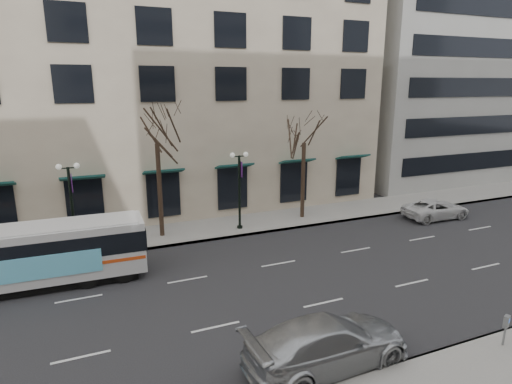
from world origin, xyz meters
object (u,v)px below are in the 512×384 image
silver_car (328,343)px  lamp_post_right (240,187)px  tree_far_right (304,129)px  lamp_post_left (72,203)px  white_pickup (436,209)px  tree_far_mid (156,127)px  city_bus (25,256)px  pay_station (506,324)px

silver_car → lamp_post_right: bearing=-11.1°
tree_far_right → lamp_post_right: bearing=-173.1°
lamp_post_left → white_pickup: (23.94, -3.01, -2.27)m
lamp_post_right → white_pickup: 14.44m
tree_far_mid → tree_far_right: (10.00, -0.00, -0.48)m
lamp_post_left → city_bus: size_ratio=0.47×
lamp_post_left → silver_car: lamp_post_left is taller
lamp_post_right → silver_car: 14.56m
tree_far_right → pay_station: tree_far_right is taller
tree_far_mid → tree_far_right: tree_far_mid is taller
tree_far_right → city_bus: 18.36m
tree_far_right → city_bus: tree_far_right is taller
tree_far_mid → city_bus: (-7.17, -4.40, -5.27)m
city_bus → pay_station: (16.45, -12.13, -0.63)m
pay_station → city_bus: bearing=120.8°
city_bus → pay_station: size_ratio=9.44×
silver_car → white_pickup: size_ratio=1.22×
white_pickup → lamp_post_right: bearing=80.2°
tree_far_right → silver_car: 17.39m
tree_far_right → white_pickup: tree_far_right is taller
tree_far_mid → pay_station: (9.29, -16.53, -5.90)m
lamp_post_right → silver_car: (-2.18, -14.24, -2.08)m
lamp_post_left → city_bus: bearing=-119.8°
lamp_post_right → lamp_post_left: bearing=180.0°
lamp_post_left → pay_station: bearing=-48.1°
lamp_post_right → silver_car: size_ratio=0.87×
lamp_post_left → white_pickup: lamp_post_left is taller
tree_far_mid → city_bus: tree_far_mid is taller
tree_far_mid → lamp_post_right: tree_far_mid is taller
lamp_post_right → silver_car: lamp_post_right is taller
lamp_post_left → city_bus: (-2.17, -3.80, -1.31)m
city_bus → tree_far_mid: bearing=33.2°
tree_far_right → white_pickup: (8.94, -3.61, -5.74)m
silver_car → lamp_post_left: bearing=26.3°
city_bus → white_pickup: 26.14m
tree_far_mid → pay_station: 19.86m
silver_car → white_pickup: bearing=-57.6°
lamp_post_left → tree_far_mid: bearing=6.9°
tree_far_right → lamp_post_left: tree_far_right is taller
lamp_post_right → pay_station: bearing=-75.0°
lamp_post_right → city_bus: bearing=-162.7°
city_bus → pay_station: 20.45m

